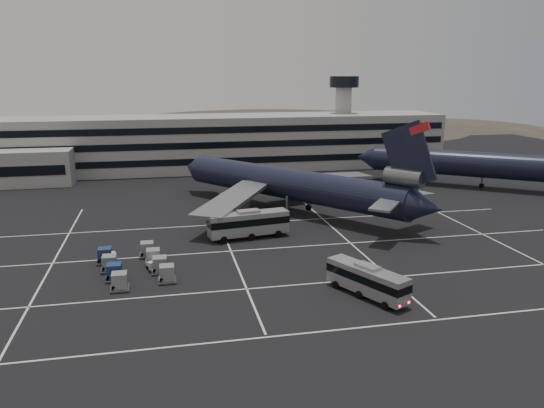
# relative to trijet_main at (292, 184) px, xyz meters

# --- Properties ---
(ground) EXTENTS (260.00, 260.00, 0.00)m
(ground) POSITION_rel_trijet_main_xyz_m (-7.80, -23.61, -5.25)
(ground) COLOR black
(ground) RESTS_ON ground
(lane_markings) EXTENTS (90.00, 55.62, 0.01)m
(lane_markings) POSITION_rel_trijet_main_xyz_m (-6.86, -22.89, -5.24)
(lane_markings) COLOR silver
(lane_markings) RESTS_ON ground
(terminal) EXTENTS (125.00, 26.00, 24.00)m
(terminal) POSITION_rel_trijet_main_xyz_m (-10.75, 47.53, 1.68)
(terminal) COLOR gray
(terminal) RESTS_ON ground
(hills) EXTENTS (352.00, 180.00, 44.00)m
(hills) POSITION_rel_trijet_main_xyz_m (10.19, 146.39, -17.32)
(hills) COLOR #38332B
(hills) RESTS_ON ground
(trijet_main) EXTENTS (40.16, 48.98, 18.08)m
(trijet_main) POSITION_rel_trijet_main_xyz_m (0.00, 0.00, 0.00)
(trijet_main) COLOR black
(trijet_main) RESTS_ON ground
(trijet_far) EXTENTS (49.23, 39.86, 18.08)m
(trijet_far) POSITION_rel_trijet_main_xyz_m (46.98, 11.04, 0.18)
(trijet_far) COLOR black
(trijet_far) RESTS_ON ground
(bus_near) EXTENTS (6.94, 10.61, 3.75)m
(bus_near) POSITION_rel_trijet_main_xyz_m (-0.77, -38.39, -3.20)
(bus_near) COLOR gray
(bus_near) RESTS_ON ground
(bus_far) EXTENTS (12.79, 4.78, 4.41)m
(bus_far) POSITION_rel_trijet_main_xyz_m (-10.26, -13.85, -2.83)
(bus_far) COLOR gray
(bus_far) RESTS_ON ground
(tug_a) EXTENTS (1.85, 2.62, 1.55)m
(tug_a) POSITION_rel_trijet_main_xyz_m (-30.14, -20.85, -4.56)
(tug_a) COLOR silver
(tug_a) RESTS_ON ground
(tug_b) EXTENTS (2.15, 2.44, 1.35)m
(tug_b) POSITION_rel_trijet_main_xyz_m (-24.40, -25.20, -4.65)
(tug_b) COLOR silver
(tug_b) RESTS_ON ground
(uld_cluster) EXTENTS (10.66, 14.17, 2.09)m
(uld_cluster) POSITION_rel_trijet_main_xyz_m (-26.88, -25.12, -4.23)
(uld_cluster) COLOR #2D2D30
(uld_cluster) RESTS_ON ground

